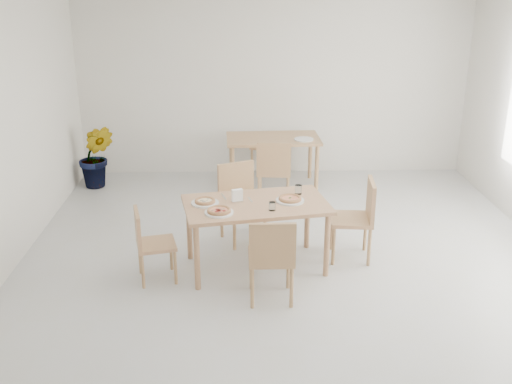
{
  "coord_description": "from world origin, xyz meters",
  "views": [
    {
      "loc": [
        -0.53,
        -5.7,
        3.05
      ],
      "look_at": [
        -0.36,
        0.18,
        0.87
      ],
      "focal_mm": 42.0,
      "sensor_mm": 36.0,
      "label": 1
    }
  ],
  "objects_px": {
    "main_table": "(256,210)",
    "plate_margherita": "(290,200)",
    "chair_north": "(240,196)",
    "pizza_mushroom": "(205,201)",
    "plate_mushroom": "(205,203)",
    "tumbler_a": "(298,190)",
    "napkin_holder": "(237,196)",
    "plate_empty": "(304,139)",
    "potted_plant": "(96,156)",
    "second_table": "(273,144)",
    "pizza_margherita": "(290,199)",
    "pizza_pepperoni": "(219,210)",
    "chair_east": "(359,214)",
    "chair_west": "(149,240)",
    "plate_pepperoni": "(219,213)",
    "chair_south": "(272,255)",
    "chair_back_s": "(274,168)",
    "chair_back_n": "(268,140)",
    "tumbler_b": "(272,206)"
  },
  "relations": [
    {
      "from": "chair_west",
      "to": "pizza_pepperoni",
      "type": "distance_m",
      "value": 0.8
    },
    {
      "from": "pizza_margherita",
      "to": "potted_plant",
      "type": "bearing_deg",
      "value": 135.36
    },
    {
      "from": "chair_south",
      "to": "tumbler_a",
      "type": "bearing_deg",
      "value": -109.02
    },
    {
      "from": "pizza_pepperoni",
      "to": "chair_west",
      "type": "bearing_deg",
      "value": 178.59
    },
    {
      "from": "chair_west",
      "to": "chair_south",
      "type": "bearing_deg",
      "value": -125.19
    },
    {
      "from": "chair_west",
      "to": "second_table",
      "type": "height_order",
      "value": "chair_west"
    },
    {
      "from": "plate_pepperoni",
      "to": "second_table",
      "type": "xyz_separation_m",
      "value": [
        0.71,
        2.91,
        -0.1
      ]
    },
    {
      "from": "pizza_mushroom",
      "to": "second_table",
      "type": "xyz_separation_m",
      "value": [
        0.86,
        2.64,
        -0.12
      ]
    },
    {
      "from": "chair_north",
      "to": "plate_margherita",
      "type": "xyz_separation_m",
      "value": [
        0.53,
        -0.73,
        0.23
      ]
    },
    {
      "from": "plate_mushroom",
      "to": "napkin_holder",
      "type": "bearing_deg",
      "value": 7.88
    },
    {
      "from": "main_table",
      "to": "second_table",
      "type": "distance_m",
      "value": 2.65
    },
    {
      "from": "pizza_pepperoni",
      "to": "napkin_holder",
      "type": "bearing_deg",
      "value": 59.88
    },
    {
      "from": "plate_margherita",
      "to": "plate_mushroom",
      "type": "distance_m",
      "value": 0.9
    },
    {
      "from": "main_table",
      "to": "chair_back_n",
      "type": "bearing_deg",
      "value": 74.68
    },
    {
      "from": "plate_pepperoni",
      "to": "chair_back_n",
      "type": "distance_m",
      "value": 3.67
    },
    {
      "from": "main_table",
      "to": "pizza_mushroom",
      "type": "bearing_deg",
      "value": 170.24
    },
    {
      "from": "main_table",
      "to": "plate_margherita",
      "type": "bearing_deg",
      "value": -4.51
    },
    {
      "from": "pizza_margherita",
      "to": "pizza_pepperoni",
      "type": "relative_size",
      "value": 1.02
    },
    {
      "from": "pizza_mushroom",
      "to": "chair_back_n",
      "type": "distance_m",
      "value": 3.44
    },
    {
      "from": "pizza_mushroom",
      "to": "chair_back_s",
      "type": "xyz_separation_m",
      "value": [
        0.83,
        1.85,
        -0.25
      ]
    },
    {
      "from": "plate_mushroom",
      "to": "napkin_holder",
      "type": "distance_m",
      "value": 0.35
    },
    {
      "from": "plate_mushroom",
      "to": "pizza_mushroom",
      "type": "height_order",
      "value": "pizza_mushroom"
    },
    {
      "from": "plate_empty",
      "to": "chair_east",
      "type": "bearing_deg",
      "value": -80.48
    },
    {
      "from": "chair_north",
      "to": "plate_empty",
      "type": "height_order",
      "value": "chair_north"
    },
    {
      "from": "chair_south",
      "to": "chair_east",
      "type": "height_order",
      "value": "chair_east"
    },
    {
      "from": "pizza_mushroom",
      "to": "tumbler_a",
      "type": "bearing_deg",
      "value": 14.82
    },
    {
      "from": "second_table",
      "to": "chair_back_n",
      "type": "bearing_deg",
      "value": 91.83
    },
    {
      "from": "plate_empty",
      "to": "chair_south",
      "type": "bearing_deg",
      "value": -101.11
    },
    {
      "from": "chair_north",
      "to": "pizza_mushroom",
      "type": "height_order",
      "value": "chair_north"
    },
    {
      "from": "chair_east",
      "to": "tumbler_b",
      "type": "distance_m",
      "value": 1.1
    },
    {
      "from": "chair_south",
      "to": "second_table",
      "type": "height_order",
      "value": "chair_south"
    },
    {
      "from": "chair_west",
      "to": "pizza_margherita",
      "type": "relative_size",
      "value": 2.44
    },
    {
      "from": "plate_pepperoni",
      "to": "chair_back_n",
      "type": "height_order",
      "value": "chair_back_n"
    },
    {
      "from": "chair_back_n",
      "to": "chair_east",
      "type": "bearing_deg",
      "value": -59.52
    },
    {
      "from": "pizza_mushroom",
      "to": "chair_south",
      "type": "bearing_deg",
      "value": -48.17
    },
    {
      "from": "main_table",
      "to": "plate_margherita",
      "type": "relative_size",
      "value": 5.43
    },
    {
      "from": "plate_margherita",
      "to": "chair_back_n",
      "type": "relative_size",
      "value": 0.34
    },
    {
      "from": "plate_pepperoni",
      "to": "tumbler_a",
      "type": "bearing_deg",
      "value": 32.19
    },
    {
      "from": "plate_mushroom",
      "to": "plate_pepperoni",
      "type": "bearing_deg",
      "value": -60.04
    },
    {
      "from": "chair_south",
      "to": "tumbler_b",
      "type": "height_order",
      "value": "chair_south"
    },
    {
      "from": "plate_margherita",
      "to": "plate_empty",
      "type": "height_order",
      "value": "same"
    },
    {
      "from": "pizza_mushroom",
      "to": "napkin_holder",
      "type": "distance_m",
      "value": 0.34
    },
    {
      "from": "chair_back_n",
      "to": "plate_mushroom",
      "type": "bearing_deg",
      "value": -88.72
    },
    {
      "from": "chair_north",
      "to": "plate_pepperoni",
      "type": "bearing_deg",
      "value": -124.77
    },
    {
      "from": "main_table",
      "to": "chair_north",
      "type": "relative_size",
      "value": 1.78
    },
    {
      "from": "plate_margherita",
      "to": "pizza_mushroom",
      "type": "distance_m",
      "value": 0.9
    },
    {
      "from": "napkin_holder",
      "to": "potted_plant",
      "type": "bearing_deg",
      "value": 110.2
    },
    {
      "from": "chair_east",
      "to": "plate_pepperoni",
      "type": "xyz_separation_m",
      "value": [
        -1.53,
        -0.47,
        0.23
      ]
    },
    {
      "from": "plate_mushroom",
      "to": "tumbler_a",
      "type": "bearing_deg",
      "value": 14.82
    },
    {
      "from": "napkin_holder",
      "to": "plate_empty",
      "type": "height_order",
      "value": "napkin_holder"
    }
  ]
}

